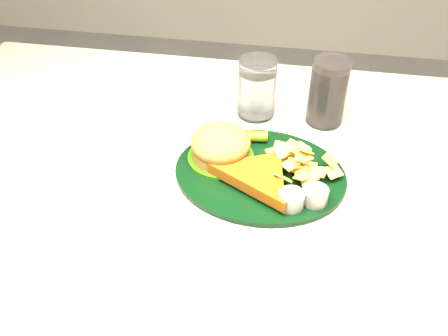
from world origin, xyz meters
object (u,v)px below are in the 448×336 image
Objects in this scene: dinner_plate at (261,161)px; water_glass at (257,88)px; cola_glass at (328,92)px; fork_napkin at (284,183)px; table at (213,298)px.

dinner_plate is 2.50× the size of water_glass.
water_glass is 0.90× the size of cola_glass.
dinner_plate is at bearing 130.08° from fork_napkin.
fork_napkin is at bearing -70.69° from water_glass.
table is 0.42m from dinner_plate.
dinner_plate reaches higher than fork_napkin.
cola_glass is at bearing 43.81° from table.
dinner_plate is 2.25× the size of cola_glass.
water_glass reaches higher than dinner_plate.
cola_glass is at bearing -1.51° from water_glass.
dinner_plate is 1.55× the size of fork_napkin.
dinner_plate is at bearing -119.32° from cola_glass.
table is 6.35× the size of fork_napkin.
water_glass is at bearing 83.21° from fork_napkin.
dinner_plate is at bearing -0.49° from table.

